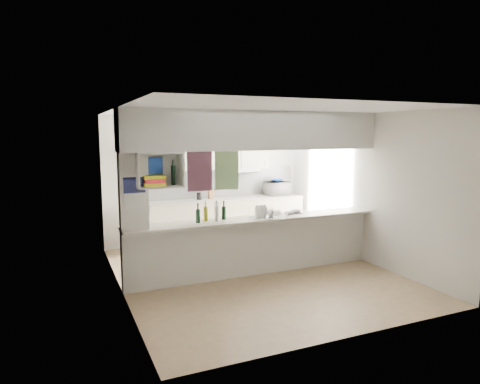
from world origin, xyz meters
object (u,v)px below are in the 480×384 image
bowl (277,180)px  wine_bottles (211,214)px  microwave (277,188)px  dish_rack (263,212)px

bowl → wine_bottles: bowl is taller
bowl → wine_bottles: (-2.28, -2.13, -0.19)m
microwave → bowl: bearing=-110.5°
bowl → wine_bottles: 3.12m
bowl → dish_rack: bowl is taller
microwave → wine_bottles: size_ratio=0.99×
microwave → bowl: bowl is taller
dish_rack → bowl: bearing=61.0°
microwave → bowl: size_ratio=2.12×
bowl → wine_bottles: bearing=-137.0°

